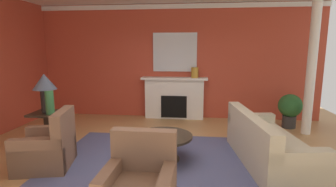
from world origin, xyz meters
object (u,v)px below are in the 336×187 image
coffee_table (164,142)px  mantel_mirror (175,52)px  vase_on_side_table (50,102)px  armchair_near_window (48,149)px  vase_mantel_right (195,73)px  side_table (48,127)px  potted_plant (290,108)px  table_lamp (45,86)px  sofa (267,146)px  fireplace (174,99)px

coffee_table → mantel_mirror: bearing=91.3°
mantel_mirror → vase_on_side_table: 3.52m
armchair_near_window → vase_mantel_right: vase_mantel_right is taller
armchair_near_window → coffee_table: armchair_near_window is taller
side_table → coffee_table: bearing=-8.7°
armchair_near_window → vase_mantel_right: bearing=54.2°
side_table → potted_plant: 5.47m
potted_plant → side_table: bearing=-160.1°
armchair_near_window → potted_plant: bearing=30.3°
coffee_table → vase_on_side_table: vase_on_side_table is taller
side_table → vase_mantel_right: bearing=40.1°
table_lamp → vase_mantel_right: table_lamp is taller
armchair_near_window → potted_plant: (4.65, 2.71, 0.19)m
mantel_mirror → potted_plant: mantel_mirror is taller
mantel_mirror → sofa: mantel_mirror is taller
coffee_table → potted_plant: potted_plant is taller
mantel_mirror → potted_plant: 3.24m
vase_mantel_right → sofa: bearing=-64.7°
armchair_near_window → coffee_table: bearing=14.9°
fireplace → sofa: 3.27m
vase_mantel_right → table_lamp: bearing=-139.9°
vase_on_side_table → armchair_near_window: bearing=-64.8°
vase_mantel_right → potted_plant: (2.33, -0.51, -0.79)m
armchair_near_window → side_table: (-0.49, 0.85, 0.09)m
side_table → vase_on_side_table: size_ratio=1.55×
sofa → vase_mantel_right: size_ratio=7.84×
coffee_table → table_lamp: table_lamp is taller
mantel_mirror → armchair_near_window: bearing=-117.6°
side_table → vase_on_side_table: vase_on_side_table is taller
fireplace → mantel_mirror: bearing=90.0°
armchair_near_window → table_lamp: (-0.49, 0.85, 0.92)m
sofa → vase_mantel_right: vase_mantel_right is taller
fireplace → mantel_mirror: (0.00, 0.12, 1.27)m
coffee_table → vase_on_side_table: (-2.18, 0.24, 0.59)m
side_table → sofa: bearing=-4.1°
fireplace → sofa: bearing=-56.3°
side_table → vase_mantel_right: 3.79m
vase_on_side_table → coffee_table: bearing=-6.2°
fireplace → mantel_mirror: mantel_mirror is taller
fireplace → sofa: (1.81, -2.71, -0.25)m
fireplace → table_lamp: size_ratio=2.40×
sofa → armchair_near_window: 3.62m
mantel_mirror → table_lamp: (-2.26, -2.54, -0.59)m
armchair_near_window → sofa: bearing=8.9°
table_lamp → coffee_table: bearing=-8.7°
vase_on_side_table → potted_plant: (4.99, 1.99, -0.43)m
mantel_mirror → coffee_table: bearing=-88.7°
vase_on_side_table → mantel_mirror: bearing=51.6°
table_lamp → mantel_mirror: bearing=48.3°
fireplace → coffee_table: size_ratio=1.80×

